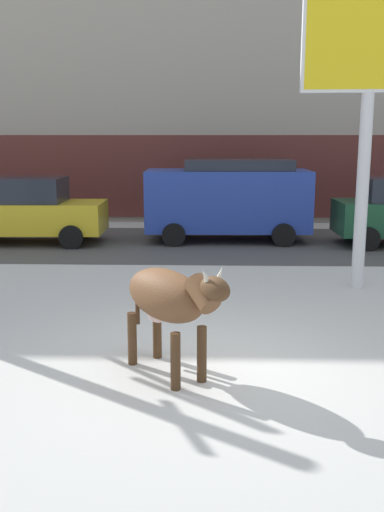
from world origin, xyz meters
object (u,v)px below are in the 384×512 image
object	(u,v)px
car_yellow_sedan	(29,211)
pedestrian_by_cars	(237,202)
car_blue_van	(228,198)
pedestrian_near_billboard	(306,202)
cow_brown	(168,298)
billboard	(370,61)

from	to	relation	value
car_yellow_sedan	pedestrian_by_cars	size ratio (longest dim) A/B	2.45
car_blue_van	pedestrian_by_cars	distance (m)	2.35
car_yellow_sedan	pedestrian_near_billboard	size ratio (longest dim) A/B	2.45
cow_brown	pedestrian_near_billboard	size ratio (longest dim) A/B	1.01
car_yellow_sedan	pedestrian_by_cars	xyz separation A→B (m)	(5.96, 2.87, -0.03)
billboard	pedestrian_near_billboard	world-z (taller)	billboard
billboard	car_yellow_sedan	world-z (taller)	billboard
pedestrian_near_billboard	car_blue_van	bearing A→B (deg)	-138.42
pedestrian_by_cars	pedestrian_near_billboard	bearing A→B (deg)	0.00
cow_brown	car_yellow_sedan	world-z (taller)	car_yellow_sedan
cow_brown	car_yellow_sedan	size ratio (longest dim) A/B	0.41
billboard	car_yellow_sedan	size ratio (longest dim) A/B	1.31
car_blue_van	pedestrian_by_cars	bearing A→B (deg)	81.04
pedestrian_near_billboard	pedestrian_by_cars	size ratio (longest dim) A/B	1.00
car_yellow_sedan	cow_brown	bearing A→B (deg)	-63.35
cow_brown	pedestrian_by_cars	world-z (taller)	pedestrian_by_cars
car_yellow_sedan	pedestrian_near_billboard	world-z (taller)	car_yellow_sedan
billboard	pedestrian_near_billboard	size ratio (longest dim) A/B	3.21
billboard	pedestrian_by_cars	distance (m)	8.55
pedestrian_near_billboard	pedestrian_by_cars	bearing A→B (deg)	180.00
car_blue_van	pedestrian_by_cars	xyz separation A→B (m)	(0.36, 2.29, -0.36)
pedestrian_near_billboard	billboard	bearing A→B (deg)	-91.27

